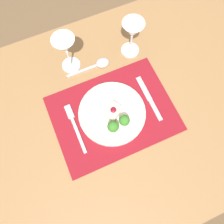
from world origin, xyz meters
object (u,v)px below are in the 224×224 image
spoon (99,64)px  wine_glass_far (65,47)px  wine_glass_near (132,32)px  fork (74,125)px  dinner_plate (112,113)px  knife (151,101)px

spoon → wine_glass_far: (-0.11, 0.04, 0.12)m
wine_glass_near → fork: bearing=-147.0°
wine_glass_near → wine_glass_far: size_ratio=0.96×
dinner_plate → knife: bearing=-3.7°
knife → wine_glass_far: 0.38m
knife → spoon: spoon is taller
spoon → wine_glass_near: 0.19m
fork → wine_glass_far: wine_glass_far is taller
spoon → wine_glass_near: bearing=1.9°
wine_glass_near → dinner_plate: bearing=-128.2°
spoon → wine_glass_near: wine_glass_near is taller
dinner_plate → knife: 0.16m
wine_glass_near → wine_glass_far: bearing=173.0°
fork → wine_glass_near: 0.42m
spoon → fork: bearing=-134.8°
dinner_plate → wine_glass_far: 0.30m
fork → spoon: size_ratio=1.08×
knife → wine_glass_far: size_ratio=1.16×
fork → wine_glass_far: 0.29m
spoon → wine_glass_near: (0.15, 0.01, 0.11)m
knife → wine_glass_far: bearing=130.4°
fork → spoon: 0.28m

